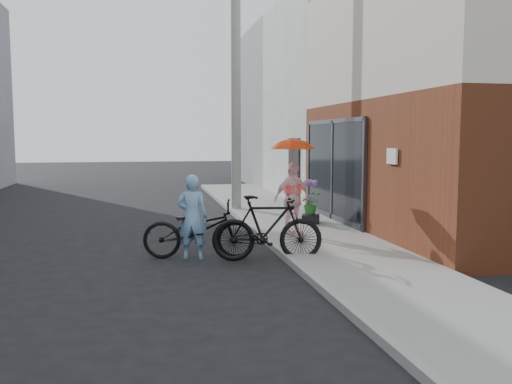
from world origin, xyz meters
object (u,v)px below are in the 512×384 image
object	(u,v)px
bike_left	(199,229)
kimono_woman	(292,199)
utility_pole	(236,91)
officer	(192,217)
planter	(311,219)
bike_right	(267,228)

from	to	relation	value
bike_left	kimono_woman	world-z (taller)	kimono_woman
utility_pole	officer	world-z (taller)	utility_pole
utility_pole	planter	xyz separation A→B (m)	(1.30, -3.08, -3.28)
utility_pole	officer	size ratio (longest dim) A/B	4.58
bike_right	officer	bearing A→B (deg)	80.60
kimono_woman	planter	bearing A→B (deg)	37.61
officer	kimono_woman	xyz separation A→B (m)	(2.23, 1.37, 0.13)
utility_pole	kimono_woman	size ratio (longest dim) A/B	4.54
officer	bike_right	bearing A→B (deg)	178.28
bike_left	planter	world-z (taller)	bike_left
utility_pole	bike_left	distance (m)	6.73
utility_pole	bike_right	distance (m)	6.93
utility_pole	planter	size ratio (longest dim) A/B	17.60
officer	bike_right	world-z (taller)	officer
kimono_woman	planter	world-z (taller)	kimono_woman
bike_left	planter	size ratio (longest dim) A/B	5.04
utility_pole	bike_left	size ratio (longest dim) A/B	3.49
officer	bike_right	distance (m)	1.36
kimono_woman	planter	xyz separation A→B (m)	(0.85, 1.40, -0.67)
utility_pole	kimono_woman	distance (m)	5.20
bike_right	bike_left	bearing A→B (deg)	77.17
bike_right	planter	xyz separation A→B (m)	(1.80, 3.18, -0.36)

